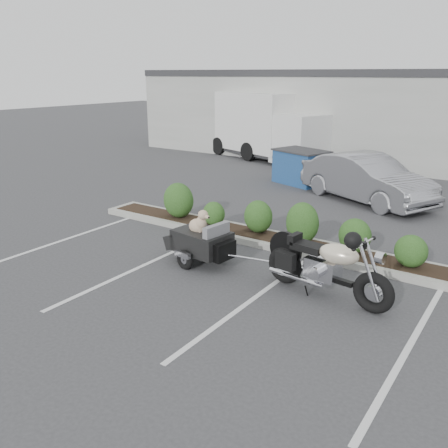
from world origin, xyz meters
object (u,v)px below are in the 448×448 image
Objects in this scene: sedan at (366,178)px; dumpster at (301,167)px; delivery_truck at (268,128)px; pet_trailer at (201,240)px; motorcycle at (326,267)px.

sedan is 2.06× the size of dumpster.
delivery_truck is at bearing 76.70° from sedan.
dumpster is (-1.60, 8.12, 0.12)m from pet_trailer.
motorcycle reaches higher than dumpster.
motorcycle is at bearing 7.09° from pet_trailer.
sedan is at bearing 110.58° from motorcycle.
sedan reaches higher than dumpster.
motorcycle is 0.56× the size of sedan.
sedan is (-1.60, 6.96, 0.16)m from motorcycle.
sedan is 8.11m from delivery_truck.
pet_trailer is 0.30× the size of delivery_truck.
delivery_truck reaches higher than sedan.
motorcycle is 0.37× the size of delivery_truck.
motorcycle is 1.24× the size of pet_trailer.
dumpster is at bearing 108.82° from pet_trailer.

